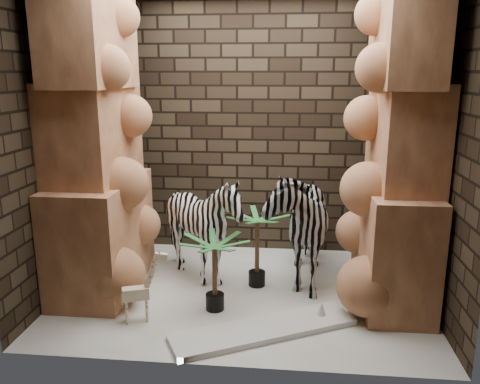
# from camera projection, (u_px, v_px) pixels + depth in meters

# --- Properties ---
(floor) EXTENTS (3.50, 3.50, 0.00)m
(floor) POSITION_uv_depth(u_px,v_px,m) (242.00, 292.00, 4.79)
(floor) COLOR white
(floor) RESTS_ON ground
(wall_back) EXTENTS (3.50, 0.00, 3.50)m
(wall_back) POSITION_uv_depth(u_px,v_px,m) (252.00, 126.00, 5.63)
(wall_back) COLOR black
(wall_back) RESTS_ON ground
(wall_front) EXTENTS (3.50, 0.00, 3.50)m
(wall_front) POSITION_uv_depth(u_px,v_px,m) (224.00, 168.00, 3.22)
(wall_front) COLOR black
(wall_front) RESTS_ON ground
(wall_left) EXTENTS (0.00, 3.00, 3.00)m
(wall_left) POSITION_uv_depth(u_px,v_px,m) (59.00, 139.00, 4.60)
(wall_left) COLOR black
(wall_left) RESTS_ON ground
(wall_right) EXTENTS (0.00, 3.00, 3.00)m
(wall_right) POSITION_uv_depth(u_px,v_px,m) (440.00, 144.00, 4.25)
(wall_right) COLOR black
(wall_right) RESTS_ON ground
(rock_pillar_left) EXTENTS (0.68, 1.30, 3.00)m
(rock_pillar_left) POSITION_uv_depth(u_px,v_px,m) (95.00, 139.00, 4.56)
(rock_pillar_left) COLOR #E5A16F
(rock_pillar_left) RESTS_ON floor
(rock_pillar_right) EXTENTS (0.58, 1.25, 3.00)m
(rock_pillar_right) POSITION_uv_depth(u_px,v_px,m) (401.00, 144.00, 4.29)
(rock_pillar_right) COLOR #E5A16F
(rock_pillar_right) RESTS_ON floor
(zebra_right) EXTENTS (0.69, 1.24, 1.46)m
(zebra_right) POSITION_uv_depth(u_px,v_px,m) (296.00, 212.00, 4.94)
(zebra_right) COLOR white
(zebra_right) RESTS_ON floor
(zebra_left) EXTENTS (0.94, 1.16, 1.05)m
(zebra_left) POSITION_uv_depth(u_px,v_px,m) (204.00, 232.00, 4.94)
(zebra_left) COLOR white
(zebra_left) RESTS_ON floor
(giraffe_toy) EXTENTS (0.36, 0.22, 0.67)m
(giraffe_toy) POSITION_uv_depth(u_px,v_px,m) (135.00, 286.00, 4.15)
(giraffe_toy) COLOR #FFF0C2
(giraffe_toy) RESTS_ON floor
(palm_front) EXTENTS (0.36, 0.36, 0.78)m
(palm_front) POSITION_uv_depth(u_px,v_px,m) (257.00, 249.00, 4.85)
(palm_front) COLOR #19702F
(palm_front) RESTS_ON floor
(palm_back) EXTENTS (0.36, 0.36, 0.70)m
(palm_back) POSITION_uv_depth(u_px,v_px,m) (215.00, 274.00, 4.36)
(palm_back) COLOR #19702F
(palm_back) RESTS_ON floor
(surfboard) EXTENTS (1.58, 1.07, 0.05)m
(surfboard) POSITION_uv_depth(u_px,v_px,m) (264.00, 329.00, 4.05)
(surfboard) COLOR white
(surfboard) RESTS_ON floor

